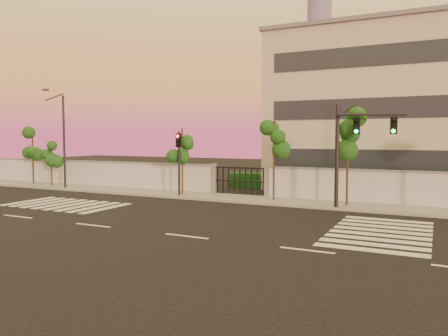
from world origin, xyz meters
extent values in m
plane|color=black|center=(0.00, 0.00, 0.00)|extent=(120.00, 120.00, 0.00)
cube|color=gray|center=(0.00, 10.50, 0.07)|extent=(60.00, 3.00, 0.15)
cube|color=silver|center=(-17.50, 12.00, 1.00)|extent=(25.00, 0.30, 2.00)
cube|color=slate|center=(-17.50, 12.00, 2.06)|extent=(25.00, 0.36, 0.12)
cube|color=slate|center=(-5.00, 12.00, 1.10)|extent=(0.35, 0.35, 2.20)
cube|color=slate|center=(-1.00, 12.00, 1.10)|extent=(0.35, 0.35, 2.20)
cube|color=#103514|center=(9.00, 14.50, 0.90)|extent=(20.00, 2.00, 1.80)
cube|color=#103514|center=(-16.00, 14.50, 0.70)|extent=(12.00, 1.80, 1.40)
cube|color=#103514|center=(-3.00, 17.00, 0.60)|extent=(6.00, 1.50, 1.20)
cube|color=beige|center=(9.00, 22.00, 6.00)|extent=(24.00, 12.00, 12.00)
cube|color=#262D38|center=(9.00, 15.98, 2.50)|extent=(22.00, 0.08, 1.40)
cube|color=#262D38|center=(9.00, 15.98, 6.00)|extent=(22.00, 0.08, 1.40)
cube|color=#262D38|center=(9.00, 15.98, 9.50)|extent=(22.00, 0.08, 1.40)
cube|color=slate|center=(9.00, 22.00, 12.10)|extent=(24.40, 12.40, 0.30)
cylinder|color=slate|center=(-65.00, 280.00, 55.00)|extent=(16.00, 16.00, 110.00)
cube|color=silver|center=(-14.00, 4.00, 0.01)|extent=(0.50, 4.00, 0.02)
cube|color=silver|center=(-13.10, 4.00, 0.01)|extent=(0.50, 4.00, 0.02)
cube|color=silver|center=(-12.20, 4.00, 0.01)|extent=(0.50, 4.00, 0.02)
cube|color=silver|center=(-11.30, 4.00, 0.01)|extent=(0.50, 4.00, 0.02)
cube|color=silver|center=(-10.40, 4.00, 0.01)|extent=(0.50, 4.00, 0.02)
cube|color=silver|center=(-9.50, 4.00, 0.01)|extent=(0.50, 4.00, 0.02)
cube|color=silver|center=(-8.60, 4.00, 0.01)|extent=(0.50, 4.00, 0.02)
cube|color=silver|center=(-7.70, 4.00, 0.01)|extent=(0.50, 4.00, 0.02)
cube|color=silver|center=(7.00, 1.00, 0.01)|extent=(4.00, 0.50, 0.02)
cube|color=silver|center=(7.00, 1.90, 0.01)|extent=(4.00, 0.50, 0.02)
cube|color=silver|center=(7.00, 2.80, 0.01)|extent=(4.00, 0.50, 0.02)
cube|color=silver|center=(7.00, 3.70, 0.01)|extent=(4.00, 0.50, 0.02)
cube|color=silver|center=(7.00, 4.60, 0.01)|extent=(4.00, 0.50, 0.02)
cube|color=silver|center=(7.00, 5.50, 0.01)|extent=(4.00, 0.50, 0.02)
cube|color=silver|center=(7.00, 6.40, 0.01)|extent=(4.00, 0.50, 0.02)
cube|color=silver|center=(7.00, 7.30, 0.01)|extent=(4.00, 0.50, 0.02)
cube|color=silver|center=(-10.00, 0.00, 0.01)|extent=(2.00, 0.15, 0.01)
cube|color=silver|center=(-5.00, 0.00, 0.01)|extent=(2.00, 0.15, 0.01)
cube|color=silver|center=(0.00, 0.00, 0.01)|extent=(2.00, 0.15, 0.01)
cube|color=silver|center=(5.00, 0.00, 0.01)|extent=(2.00, 0.15, 0.01)
cylinder|color=#382314|center=(-21.32, 10.57, 2.39)|extent=(0.13, 0.13, 4.77)
sphere|color=#174213|center=(-21.32, 10.57, 3.82)|extent=(1.18, 1.18, 1.18)
sphere|color=#174213|center=(-20.95, 10.78, 3.10)|extent=(0.90, 0.90, 0.90)
sphere|color=#174213|center=(-21.64, 10.41, 3.34)|extent=(0.86, 0.86, 0.86)
cylinder|color=#382314|center=(-18.87, 10.28, 1.83)|extent=(0.11, 0.11, 3.66)
sphere|color=#174213|center=(-18.87, 10.28, 2.93)|extent=(1.04, 1.04, 1.04)
sphere|color=#174213|center=(-18.54, 10.46, 2.38)|extent=(0.79, 0.79, 0.79)
sphere|color=#174213|center=(-19.15, 10.13, 2.56)|extent=(0.76, 0.76, 0.76)
cylinder|color=#382314|center=(-6.55, 10.31, 2.32)|extent=(0.12, 0.12, 4.63)
sphere|color=#174213|center=(-6.55, 10.31, 3.71)|extent=(1.08, 1.08, 1.08)
sphere|color=#174213|center=(-6.21, 10.50, 3.01)|extent=(0.82, 0.82, 0.82)
sphere|color=#174213|center=(-6.84, 10.16, 3.24)|extent=(0.78, 0.78, 0.78)
cylinder|color=#382314|center=(-0.01, 10.46, 2.52)|extent=(0.12, 0.12, 5.05)
sphere|color=#174213|center=(-0.01, 10.46, 4.04)|extent=(1.13, 1.13, 1.13)
sphere|color=#174213|center=(0.35, 10.67, 3.28)|extent=(0.87, 0.87, 0.87)
sphere|color=#174213|center=(-0.32, 10.31, 3.53)|extent=(0.82, 0.82, 0.82)
cylinder|color=#382314|center=(4.49, 10.19, 2.84)|extent=(0.13, 0.13, 5.68)
sphere|color=#174213|center=(4.49, 10.19, 4.55)|extent=(1.18, 1.18, 1.18)
sphere|color=#174213|center=(4.87, 10.40, 3.69)|extent=(0.90, 0.90, 0.90)
sphere|color=#174213|center=(4.17, 10.02, 3.98)|extent=(0.86, 0.86, 0.86)
cylinder|color=black|center=(4.08, 9.31, 2.90)|extent=(0.22, 0.22, 5.81)
cylinder|color=black|center=(5.85, 9.31, 5.25)|extent=(3.40, 1.36, 0.15)
cube|color=black|center=(5.11, 9.26, 4.64)|extent=(0.33, 0.17, 0.84)
sphere|color=#0CF259|center=(5.11, 9.15, 4.37)|extent=(0.19, 0.19, 0.19)
cube|color=black|center=(6.98, 9.26, 4.64)|extent=(0.33, 0.17, 0.84)
sphere|color=#0CF259|center=(6.98, 9.15, 4.37)|extent=(0.19, 0.19, 0.19)
cylinder|color=black|center=(-6.45, 9.74, 2.20)|extent=(0.16, 0.16, 4.41)
cube|color=black|center=(-6.45, 9.69, 3.82)|extent=(0.34, 0.18, 0.88)
sphere|color=red|center=(-6.45, 9.58, 4.09)|extent=(0.20, 0.20, 0.20)
cylinder|color=black|center=(-16.72, 9.61, 3.61)|extent=(0.16, 0.16, 7.21)
cylinder|color=black|center=(-16.72, 8.80, 7.03)|extent=(0.09, 1.72, 0.70)
cube|color=#3F3F44|center=(-16.72, 7.99, 7.48)|extent=(0.45, 0.23, 0.14)
camera|label=1|loc=(9.10, -15.05, 4.04)|focal=35.00mm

